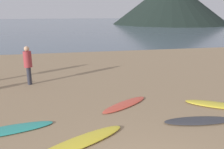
# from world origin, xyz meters

# --- Properties ---
(ground_plane) EXTENTS (120.00, 120.00, 0.20)m
(ground_plane) POSITION_xyz_m (0.00, 10.00, -0.10)
(ground_plane) COLOR #997C5B
(ground_plane) RESTS_ON ground
(ocean_water) EXTENTS (140.00, 100.00, 0.01)m
(ocean_water) POSITION_xyz_m (0.00, 65.96, 0.00)
(ocean_water) COLOR slate
(ocean_water) RESTS_ON ground
(headland_hill) EXTENTS (29.88, 29.88, 11.19)m
(headland_hill) POSITION_xyz_m (26.74, 56.08, 5.59)
(headland_hill) COLOR black
(headland_hill) RESTS_ON ground
(surfboard_2) EXTENTS (2.67, 1.07, 0.06)m
(surfboard_2) POSITION_xyz_m (-2.94, 3.50, 0.03)
(surfboard_2) COLOR teal
(surfboard_2) RESTS_ON ground
(surfboard_3) EXTENTS (2.51, 1.65, 0.09)m
(surfboard_3) POSITION_xyz_m (-0.94, 2.50, 0.05)
(surfboard_3) COLOR yellow
(surfboard_3) RESTS_ON ground
(surfboard_4) EXTENTS (2.02, 1.56, 0.07)m
(surfboard_4) POSITION_xyz_m (0.75, 4.60, 0.03)
(surfboard_4) COLOR #D84C38
(surfboard_4) RESTS_ON ground
(surfboard_5) EXTENTS (2.14, 0.77, 0.08)m
(surfboard_5) POSITION_xyz_m (2.56, 2.93, 0.04)
(surfboard_5) COLOR #333338
(surfboard_5) RESTS_ON ground
(surfboard_6) EXTENTS (2.03, 1.60, 0.10)m
(surfboard_6) POSITION_xyz_m (3.82, 3.89, 0.05)
(surfboard_6) COLOR yellow
(surfboard_6) RESTS_ON ground
(person_2) EXTENTS (0.35, 0.35, 1.73)m
(person_2) POSITION_xyz_m (-2.80, 7.82, 1.02)
(person_2) COLOR #2D2D38
(person_2) RESTS_ON ground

